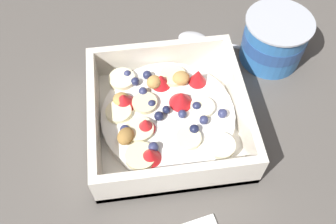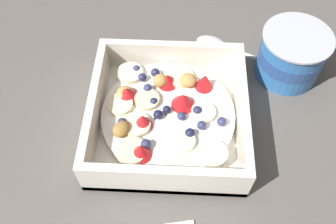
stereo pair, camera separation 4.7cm
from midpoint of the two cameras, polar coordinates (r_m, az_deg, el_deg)
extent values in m
plane|color=#56514C|center=(0.50, 1.29, -1.25)|extent=(2.40, 2.40, 0.00)
cube|color=white|center=(0.49, 2.73, -1.82)|extent=(0.20, 0.20, 0.01)
cube|color=white|center=(0.48, -8.49, 0.16)|extent=(0.20, 0.01, 0.06)
cube|color=white|center=(0.48, 14.08, -0.70)|extent=(0.20, 0.01, 0.06)
cube|color=white|center=(0.53, 3.04, 8.27)|extent=(0.01, 0.18, 0.06)
cube|color=white|center=(0.43, 2.61, -10.89)|extent=(0.01, 0.18, 0.06)
cylinder|color=white|center=(0.48, 2.80, -0.98)|extent=(0.17, 0.17, 0.02)
cylinder|color=beige|center=(0.51, 4.64, 5.27)|extent=(0.05, 0.05, 0.01)
cylinder|color=#F4EAB7|center=(0.46, -2.05, -2.22)|extent=(0.04, 0.04, 0.01)
cylinder|color=beige|center=(0.48, -0.49, 1.70)|extent=(0.05, 0.05, 0.01)
cylinder|color=#F4EAB7|center=(0.45, 5.27, -4.80)|extent=(0.04, 0.04, 0.01)
cylinder|color=#F7EFC6|center=(0.47, 8.35, -0.31)|extent=(0.04, 0.04, 0.01)
cylinder|color=#F7EFC6|center=(0.45, 10.11, -6.65)|extent=(0.04, 0.04, 0.01)
cylinder|color=beige|center=(0.44, -2.65, -6.34)|extent=(0.04, 0.04, 0.01)
cylinder|color=#F4EAB7|center=(0.48, -4.66, 1.35)|extent=(0.05, 0.05, 0.01)
cylinder|color=#F4EAB7|center=(0.51, -3.31, 5.87)|extent=(0.05, 0.05, 0.01)
cone|color=red|center=(0.43, -1.16, -6.29)|extent=(0.03, 0.03, 0.02)
cone|color=red|center=(0.48, -3.69, 2.74)|extent=(0.03, 0.03, 0.02)
cone|color=red|center=(0.49, 2.64, 4.91)|extent=(0.04, 0.04, 0.02)
cone|color=red|center=(0.45, -1.02, -1.58)|extent=(0.03, 0.03, 0.02)
cone|color=red|center=(0.49, 8.46, 4.59)|extent=(0.03, 0.03, 0.02)
cone|color=red|center=(0.47, 5.23, 1.66)|extent=(0.04, 0.04, 0.02)
sphere|color=#23284C|center=(0.47, 7.45, 0.02)|extent=(0.01, 0.01, 0.01)
sphere|color=#23284C|center=(0.50, -1.36, 5.25)|extent=(0.01, 0.01, 0.01)
sphere|color=navy|center=(0.46, 8.19, -2.29)|extent=(0.01, 0.01, 0.01)
sphere|color=navy|center=(0.49, -0.44, 3.54)|extent=(0.01, 0.01, 0.01)
sphere|color=#191E3D|center=(0.45, 6.41, -3.51)|extent=(0.01, 0.01, 0.01)
sphere|color=navy|center=(0.46, -4.31, -1.88)|extent=(0.01, 0.01, 0.01)
sphere|color=navy|center=(0.47, 5.00, -0.85)|extent=(0.01, 0.01, 0.01)
sphere|color=navy|center=(0.51, -2.32, 6.55)|extent=(0.01, 0.01, 0.01)
sphere|color=#191E3D|center=(0.46, 1.17, -0.61)|extent=(0.01, 0.01, 0.01)
sphere|color=#23284C|center=(0.51, 0.67, 5.99)|extent=(0.01, 0.01, 0.01)
sphere|color=#191E3D|center=(0.47, 2.65, 0.18)|extent=(0.01, 0.01, 0.01)
sphere|color=#23284C|center=(0.48, 0.57, 1.43)|extent=(0.01, 0.01, 0.01)
sphere|color=navy|center=(0.47, 11.25, -1.70)|extent=(0.01, 0.01, 0.01)
sphere|color=navy|center=(0.44, -0.44, -5.28)|extent=(0.01, 0.01, 0.01)
ellipsoid|color=tan|center=(0.49, 0.96, 4.77)|extent=(0.03, 0.03, 0.02)
ellipsoid|color=tan|center=(0.50, 5.83, 4.75)|extent=(0.03, 0.03, 0.02)
ellipsoid|color=tan|center=(0.48, -4.01, 2.84)|extent=(0.02, 0.02, 0.01)
ellipsoid|color=olive|center=(0.45, -4.38, -2.91)|extent=(0.03, 0.03, 0.02)
ellipsoid|color=silver|center=(0.59, 9.10, 10.68)|extent=(0.05, 0.06, 0.01)
cylinder|color=silver|center=(0.59, 17.06, 7.72)|extent=(0.05, 0.12, 0.01)
cylinder|color=#3370B7|center=(0.56, 20.96, 8.00)|extent=(0.09, 0.09, 0.07)
cylinder|color=#2D5193|center=(0.56, 21.07, 8.24)|extent=(0.09, 0.09, 0.02)
cylinder|color=#B7BCC6|center=(0.53, 22.17, 10.60)|extent=(0.10, 0.10, 0.00)
camera|label=1|loc=(0.02, -87.13, 4.32)|focal=39.08mm
camera|label=2|loc=(0.02, 92.87, -4.32)|focal=39.08mm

